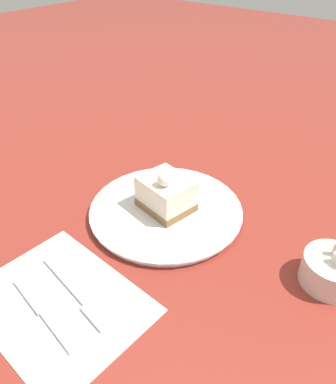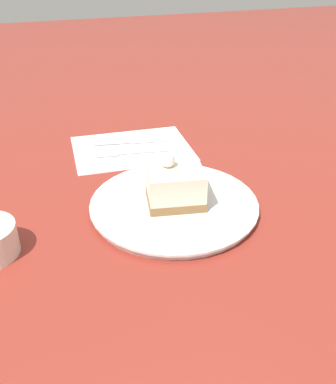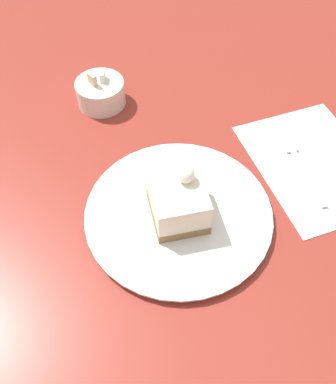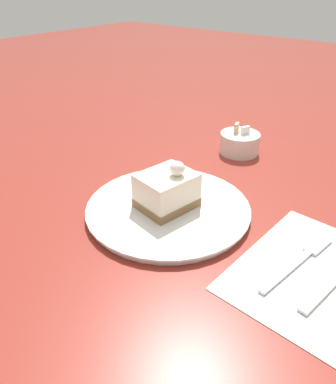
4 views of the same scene
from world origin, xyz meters
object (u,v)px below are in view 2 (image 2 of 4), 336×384
object	(u,v)px
plate	(174,205)
fork	(127,152)
cake_slice	(175,186)
knife	(136,141)

from	to	relation	value
plate	fork	distance (m)	0.24
plate	cake_slice	bearing A→B (deg)	-147.11
plate	knife	world-z (taller)	plate
plate	fork	bearing A→B (deg)	6.19
plate	fork	world-z (taller)	plate
fork	knife	size ratio (longest dim) A/B	1.07
cake_slice	knife	xyz separation A→B (m)	(0.28, -0.01, -0.04)
cake_slice	knife	world-z (taller)	cake_slice
cake_slice	fork	bearing A→B (deg)	16.73
knife	fork	bearing A→B (deg)	153.90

